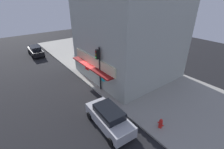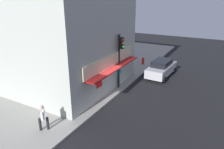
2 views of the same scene
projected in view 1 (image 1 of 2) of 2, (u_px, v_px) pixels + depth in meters
ground_plane at (87, 84)px, 18.77m from camera, size 62.22×62.22×0.00m
sidewalk at (123, 71)px, 21.70m from camera, size 41.48×11.02×0.16m
corner_building at (129, 39)px, 19.25m from camera, size 10.03×10.74×8.93m
traffic_light at (99, 64)px, 16.17m from camera, size 0.32×0.58×4.69m
fire_hydrant at (161, 123)px, 12.41m from camera, size 0.52×0.28×0.80m
trash_can at (93, 76)px, 19.19m from camera, size 0.46×0.46×0.95m
pedestrian at (76, 58)px, 23.36m from camera, size 0.52×0.55×1.67m
potted_plant_by_doorway at (112, 80)px, 17.98m from camera, size 0.76×0.76×1.11m
parked_car_silver at (109, 118)px, 12.49m from camera, size 4.64×2.23×1.73m
parked_car_black at (36, 51)px, 27.15m from camera, size 4.61×2.04×1.58m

